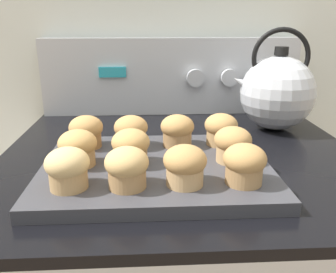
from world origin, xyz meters
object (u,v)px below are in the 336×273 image
muffin_r2_c1 (131,131)px  muffin_r2_c0 (86,131)px  muffin_r1_c0 (78,148)px  muffin_r2_c3 (221,129)px  muffin_r1_c3 (233,144)px  muffin_r1_c1 (131,147)px  muffin_r0_c3 (245,164)px  muffin_pan (156,169)px  tea_kettle (277,92)px  muffin_r2_c2 (177,130)px  muffin_r0_c1 (127,167)px  muffin_r0_c2 (185,165)px  muffin_r0_c0 (68,168)px

muffin_r2_c1 → muffin_r2_c0: bearing=177.1°
muffin_r1_c0 → muffin_r2_c3: same height
muffin_r1_c3 → muffin_r2_c1: bearing=155.0°
muffin_r1_c1 → muffin_r1_c3: 0.18m
muffin_r0_c3 → muffin_pan: bearing=147.1°
tea_kettle → muffin_r2_c0: bearing=-159.0°
muffin_r2_c3 → muffin_r1_c3: bearing=-88.1°
muffin_r2_c0 → muffin_r2_c2: size_ratio=1.00×
muffin_r0_c1 → muffin_r2_c2: same height
muffin_r1_c0 → muffin_r2_c1: same height
muffin_pan → muffin_r0_c2: bearing=-64.1°
muffin_r0_c1 → muffin_r0_c3: same height
muffin_r0_c2 → muffin_r0_c3: (0.09, 0.00, 0.00)m
muffin_r2_c2 → muffin_r2_c3: size_ratio=1.00×
muffin_r2_c2 → muffin_r0_c0: bearing=-135.4°
muffin_r1_c1 → muffin_r2_c1: 0.09m
muffin_pan → tea_kettle: bearing=40.6°
muffin_r2_c2 → muffin_r2_c3: bearing=2.5°
muffin_r0_c1 → muffin_r1_c0: (-0.09, 0.09, 0.00)m
muffin_r1_c0 → muffin_r1_c3: 0.27m
muffin_pan → muffin_r2_c2: bearing=63.0°
muffin_pan → muffin_r0_c3: 0.16m
muffin_r0_c2 → muffin_r1_c3: (0.09, 0.09, 0.00)m
tea_kettle → muffin_r2_c2: bearing=-146.3°
muffin_r2_c2 → muffin_r2_c3: same height
muffin_r0_c0 → muffin_r1_c1: 0.12m
muffin_r1_c3 → muffin_r2_c1: size_ratio=1.00×
muffin_r0_c1 → muffin_r0_c2: same height
muffin_r0_c1 → muffin_r0_c3: 0.18m
muffin_r0_c3 → muffin_r2_c3: bearing=90.2°
muffin_r1_c0 → muffin_r2_c2: 0.20m
muffin_pan → muffin_r0_c0: (-0.13, -0.09, 0.04)m
muffin_r1_c0 → muffin_r1_c3: size_ratio=1.00×
muffin_r2_c0 → muffin_r2_c1: (0.09, -0.00, 0.00)m
muffin_r0_c3 → muffin_r2_c0: 0.32m
muffin_r0_c1 → tea_kettle: (0.35, 0.35, 0.04)m
muffin_r1_c3 → muffin_r2_c0: 0.28m
muffin_r2_c0 → muffin_r1_c1: bearing=-45.5°
tea_kettle → muffin_r2_c3: bearing=-135.3°
muffin_r1_c3 → muffin_r2_c3: (-0.00, 0.09, 0.00)m
muffin_r0_c2 → muffin_r2_c1: same height
muffin_r0_c0 → muffin_r2_c2: size_ratio=1.00×
muffin_r2_c2 → tea_kettle: 0.31m
muffin_pan → muffin_r1_c3: (0.14, 0.00, 0.04)m
muffin_r0_c2 → muffin_r1_c1: (-0.09, 0.09, 0.00)m
muffin_r0_c2 → tea_kettle: size_ratio=0.27×
muffin_r2_c3 → tea_kettle: bearing=44.7°
muffin_r0_c0 → muffin_r1_c0: (-0.00, 0.09, 0.00)m
muffin_r2_c2 → muffin_r0_c1: bearing=-116.9°
muffin_r1_c3 → muffin_r0_c1: bearing=-153.0°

